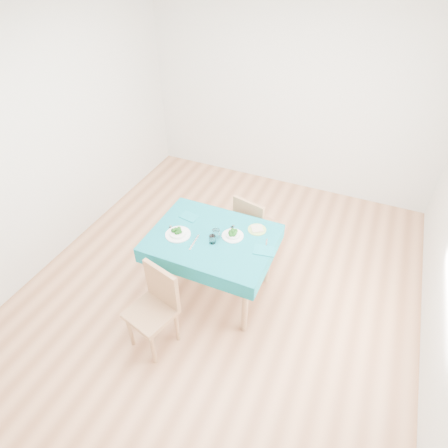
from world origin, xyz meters
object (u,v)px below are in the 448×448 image
at_px(chair_far, 256,222).
at_px(bowl_near, 178,232).
at_px(chair_near, 150,310).
at_px(side_plate, 257,230).
at_px(table, 213,265).
at_px(bowl_far, 233,234).

xyz_separation_m(chair_far, bowl_near, (-0.51, -0.82, 0.33)).
relative_size(chair_near, side_plate, 5.26).
height_order(chair_far, bowl_near, chair_far).
xyz_separation_m(chair_near, chair_far, (0.43, 1.52, -0.01)).
relative_size(chair_near, chair_far, 1.01).
height_order(chair_far, side_plate, chair_far).
distance_m(table, chair_near, 0.84).
xyz_separation_m(chair_far, bowl_far, (-0.02, -0.63, 0.32)).
xyz_separation_m(chair_near, bowl_near, (-0.08, 0.69, 0.32)).
height_order(table, bowl_far, bowl_far).
xyz_separation_m(bowl_near, side_plate, (0.67, 0.37, -0.03)).
bearing_deg(chair_far, chair_near, 87.40).
xyz_separation_m(chair_near, side_plate, (0.59, 1.07, 0.29)).
relative_size(table, side_plate, 6.52).
bearing_deg(chair_near, table, 88.75).
bearing_deg(chair_far, table, 87.57).
bearing_deg(bowl_near, bowl_far, 21.35).
height_order(table, chair_near, chair_near).
height_order(table, bowl_near, bowl_near).
bearing_deg(bowl_far, chair_near, -114.85).
relative_size(chair_near, bowl_far, 4.52).
height_order(bowl_near, bowl_far, bowl_near).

